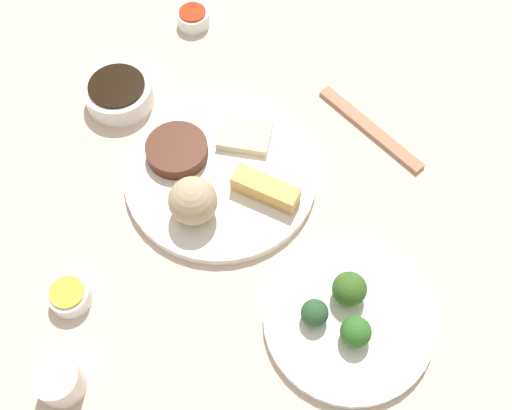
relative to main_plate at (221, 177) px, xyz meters
The scene contains 18 objects.
tabletop 0.02m from the main_plate, 88.52° to the left, with size 2.20×2.20×0.02m, color beige.
main_plate is the anchor object (origin of this frame).
rice_scoop 0.09m from the main_plate, 126.72° to the right, with size 0.07×0.07×0.07m, color tan.
spring_roll 0.08m from the main_plate, 36.72° to the right, with size 0.10×0.03×0.03m, color #DAA854.
crab_rangoon_wonton 0.08m from the main_plate, 53.28° to the left, with size 0.08×0.06×0.01m, color beige.
stir_fry_heap 0.08m from the main_plate, 143.28° to the left, with size 0.09×0.09×0.02m, color #502514.
broccoli_plate 0.28m from the main_plate, 60.61° to the right, with size 0.23×0.23×0.01m, color white.
broccoli_floret_0 0.26m from the main_plate, 56.25° to the right, with size 0.05×0.05×0.05m, color #396622.
broccoli_floret_1 0.31m from the main_plate, 62.91° to the right, with size 0.04×0.04×0.04m, color #326E28.
broccoli_floret_2 0.26m from the main_plate, 68.71° to the right, with size 0.04×0.04×0.04m, color #2B5732.
soy_sauce_bowl 0.23m from the main_plate, 129.31° to the left, with size 0.11×0.11×0.04m, color white.
soy_sauce_bowl_liquid 0.23m from the main_plate, 129.31° to the left, with size 0.09×0.09×0.00m, color black.
sauce_ramekin_sweet_and_sour 0.33m from the main_plate, 91.36° to the left, with size 0.06×0.06×0.03m, color white.
sauce_ramekin_sweet_and_sour_liquid 0.33m from the main_plate, 91.36° to the left, with size 0.05×0.05×0.00m, color red.
sauce_ramekin_hot_mustard 0.28m from the main_plate, 144.58° to the right, with size 0.06×0.06×0.03m, color white.
sauce_ramekin_hot_mustard_liquid 0.28m from the main_plate, 144.58° to the right, with size 0.05×0.05×0.00m, color gold.
teacup 0.36m from the main_plate, 130.46° to the right, with size 0.06×0.06×0.05m, color white.
chopsticks_pair 0.25m from the main_plate, 12.91° to the left, with size 0.21×0.02×0.01m, color #AE7955.
Camera 1 is at (-0.02, -0.50, 0.82)m, focal length 43.79 mm.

